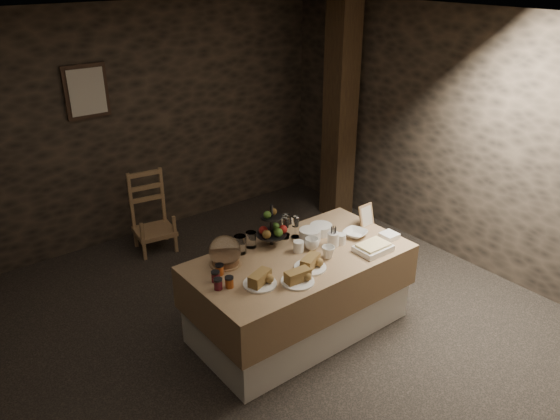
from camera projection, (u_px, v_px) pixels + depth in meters
ground_plane at (240, 346)px, 4.63m from camera, size 5.50×5.00×0.01m
room_shell at (233, 175)px, 3.97m from camera, size 5.52×5.02×2.60m
buffet_table at (299, 287)px, 4.68m from camera, size 1.87×0.99×0.74m
chair at (151, 216)px, 6.04m from camera, size 0.47×0.45×0.69m
timber_column at (340, 114)px, 6.50m from camera, size 0.30×0.30×2.60m
framed_picture at (86, 92)px, 5.56m from camera, size 0.45×0.04×0.55m
plate_stack_a at (310, 235)px, 4.78m from camera, size 0.19×0.19×0.10m
plate_stack_b at (321, 229)px, 4.89m from camera, size 0.20×0.20×0.08m
cutlery_holder at (333, 239)px, 4.68m from camera, size 0.10×0.10×0.12m
cup_a at (312, 244)px, 4.63m from camera, size 0.15×0.15×0.10m
cup_b at (328, 252)px, 4.49m from camera, size 0.14×0.14×0.10m
mug_c at (299, 246)px, 4.59m from camera, size 0.09×0.09×0.09m
mug_d at (341, 239)px, 4.72m from camera, size 0.08×0.08×0.09m
bowl at (355, 234)px, 4.85m from camera, size 0.25×0.25×0.05m
cake_dome at (225, 253)px, 4.38m from camera, size 0.26×0.26×0.26m
fruit_stand at (273, 230)px, 4.66m from camera, size 0.27×0.27×0.38m
bread_platter_left at (260, 280)px, 4.13m from camera, size 0.26×0.26×0.11m
bread_platter_center at (298, 278)px, 4.16m from camera, size 0.26×0.26×0.11m
bread_platter_right at (310, 264)px, 4.35m from camera, size 0.26×0.26×0.11m
jam_jars at (221, 279)px, 4.15m from camera, size 0.18×0.26×0.07m
tart_dish at (373, 248)px, 4.60m from camera, size 0.30×0.22×0.07m
square_dish at (389, 236)px, 4.82m from camera, size 0.14×0.14×0.04m
menu_frame at (366, 216)px, 5.03m from camera, size 0.17×0.08×0.22m
storage_jar_a at (240, 245)px, 4.55m from camera, size 0.10×0.10×0.16m
storage_jar_b at (251, 240)px, 4.65m from camera, size 0.09×0.09×0.14m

